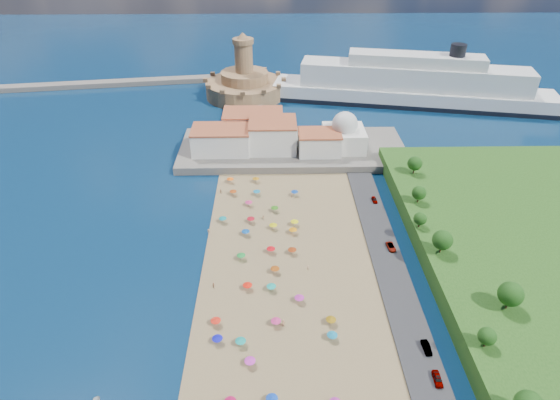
{
  "coord_description": "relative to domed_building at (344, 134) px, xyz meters",
  "views": [
    {
      "loc": [
        1.7,
        -96.66,
        86.02
      ],
      "look_at": [
        4.0,
        25.0,
        8.0
      ],
      "focal_mm": 30.0,
      "sensor_mm": 36.0,
      "label": 1
    }
  ],
  "objects": [
    {
      "name": "terrace",
      "position": [
        -20.0,
        2.0,
        -7.47
      ],
      "size": [
        90.0,
        36.0,
        3.0
      ],
      "primitive_type": "cube",
      "color": "#59544C",
      "rests_on": "ground"
    },
    {
      "name": "ground",
      "position": [
        -30.0,
        -71.0,
        -8.97
      ],
      "size": [
        700.0,
        700.0,
        0.0
      ],
      "primitive_type": "plane",
      "color": "#071938",
      "rests_on": "ground"
    },
    {
      "name": "breakwater",
      "position": [
        -140.0,
        82.0,
        -7.67
      ],
      "size": [
        199.03,
        34.77,
        2.6
      ],
      "primitive_type": "cube",
      "rotation": [
        0.0,
        0.0,
        0.14
      ],
      "color": "#59544C",
      "rests_on": "ground"
    },
    {
      "name": "beach_parasols",
      "position": [
        -31.67,
        -79.7,
        -6.83
      ],
      "size": [
        32.37,
        117.45,
        2.2
      ],
      "color": "gray",
      "rests_on": "beach"
    },
    {
      "name": "beachgoers",
      "position": [
        -34.78,
        -70.35,
        -7.88
      ],
      "size": [
        30.67,
        99.41,
        1.84
      ],
      "color": "tan",
      "rests_on": "beach"
    },
    {
      "name": "fortress",
      "position": [
        -42.0,
        67.0,
        -2.29
      ],
      "size": [
        40.0,
        40.0,
        32.4
      ],
      "color": "#A57C52",
      "rests_on": "ground"
    },
    {
      "name": "hillside_trees",
      "position": [
        19.03,
        -79.78,
        0.91
      ],
      "size": [
        16.45,
        108.96,
        7.39
      ],
      "color": "#382314",
      "rests_on": "hillside"
    },
    {
      "name": "cruise_ship",
      "position": [
        41.31,
        55.57,
        -0.07
      ],
      "size": [
        139.09,
        47.27,
        30.09
      ],
      "color": "black",
      "rests_on": "ground"
    },
    {
      "name": "domed_building",
      "position": [
        0.0,
        0.0,
        0.0
      ],
      "size": [
        16.0,
        16.0,
        15.0
      ],
      "color": "silver",
      "rests_on": "terrace"
    },
    {
      "name": "waterfront_buildings",
      "position": [
        -33.05,
        2.64,
        -1.1
      ],
      "size": [
        57.0,
        29.0,
        11.0
      ],
      "color": "silver",
      "rests_on": "terrace"
    },
    {
      "name": "jetty",
      "position": [
        -42.0,
        37.0,
        -7.77
      ],
      "size": [
        18.0,
        70.0,
        2.4
      ],
      "primitive_type": "cube",
      "color": "#59544C",
      "rests_on": "ground"
    },
    {
      "name": "parked_cars",
      "position": [
        6.0,
        -77.37,
        -7.6
      ],
      "size": [
        2.5,
        73.96,
        1.44
      ],
      "color": "gray",
      "rests_on": "promenade"
    }
  ]
}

